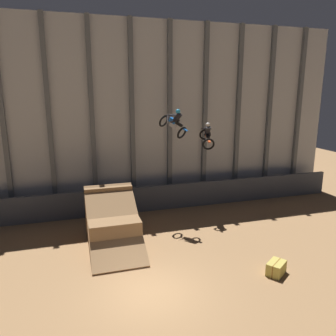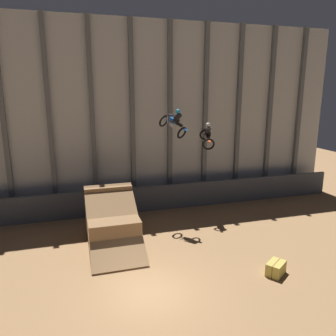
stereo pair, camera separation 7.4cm
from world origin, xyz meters
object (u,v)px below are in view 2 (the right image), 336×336
(rider_bike_left_air, at_px, (174,123))
(dirt_ramp, at_px, (112,224))
(hay_bale_trackside, at_px, (276,268))
(rider_bike_right_air, at_px, (207,136))

(rider_bike_left_air, bearing_deg, dirt_ramp, 166.42)
(dirt_ramp, relative_size, hay_bale_trackside, 4.17)
(rider_bike_left_air, bearing_deg, hay_bale_trackside, -105.12)
(rider_bike_left_air, distance_m, hay_bale_trackside, 9.09)
(dirt_ramp, bearing_deg, hay_bale_trackside, -39.09)
(rider_bike_right_air, xyz_separation_m, hay_bale_trackside, (0.16, -7.41, -4.75))
(dirt_ramp, distance_m, rider_bike_right_air, 7.72)
(rider_bike_left_air, relative_size, rider_bike_right_air, 0.94)
(hay_bale_trackside, bearing_deg, rider_bike_right_air, 91.23)
(rider_bike_left_air, relative_size, hay_bale_trackside, 1.65)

